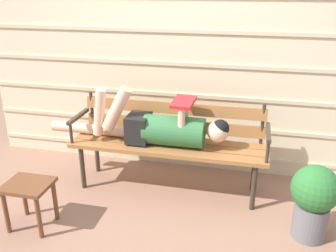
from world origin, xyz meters
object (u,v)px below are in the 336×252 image
at_px(park_bench, 170,138).
at_px(potted_plant, 314,198).
at_px(reclining_person, 159,127).
at_px(footstool, 29,193).

distance_m(park_bench, potted_plant, 1.33).
xyz_separation_m(reclining_person, footstool, (-0.86, -0.80, -0.32)).
xyz_separation_m(footstool, potted_plant, (2.16, 0.36, 0.04)).
relative_size(reclining_person, footstool, 4.39).
height_order(park_bench, potted_plant, park_bench).
distance_m(park_bench, reclining_person, 0.16).
xyz_separation_m(reclining_person, potted_plant, (1.31, -0.44, -0.28)).
relative_size(park_bench, reclining_person, 1.04).
xyz_separation_m(park_bench, footstool, (-0.94, -0.87, -0.20)).
bearing_deg(potted_plant, park_bench, 157.52).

